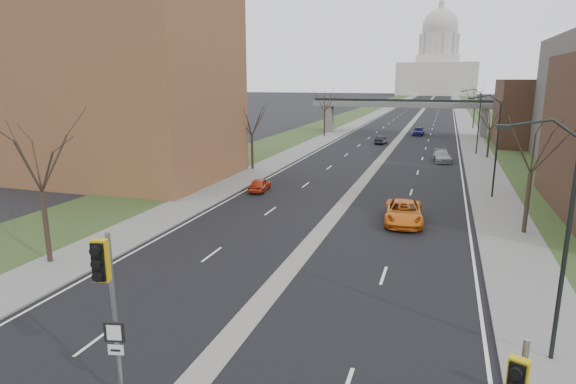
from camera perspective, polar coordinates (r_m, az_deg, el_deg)
The scene contains 25 objects.
road_surface at distance 162.43m, azimuth 15.57°, elevation 9.22°, with size 20.00×600.00×0.01m, color black.
median_strip at distance 162.43m, azimuth 15.57°, elevation 9.22°, with size 1.20×600.00×0.02m, color gray.
sidewalk_right at distance 162.31m, azimuth 19.85°, elevation 8.94°, with size 4.00×600.00×0.12m, color gray.
sidewalk_left at distance 163.42m, azimuth 11.31°, elevation 9.49°, with size 4.00×600.00×0.12m, color gray.
grass_verge_right at distance 162.59m, azimuth 21.98°, elevation 8.77°, with size 8.00×600.00×0.10m, color #2F451F.
grass_verge_left at distance 164.25m, azimuth 9.21°, elevation 9.59°, with size 8.00×600.00×0.10m, color #2F451F.
apartment_building at distance 53.70m, azimuth -21.18°, elevation 13.38°, with size 25.00×16.00×22.00m, color brown.
commercial_block_far at distance 83.37m, azimuth 28.33°, elevation 8.20°, with size 14.00×14.00×10.00m, color #473021.
pedestrian_bridge at distance 92.40m, azimuth 13.55°, elevation 9.65°, with size 34.00×3.00×6.45m.
capitol at distance 332.14m, azimuth 17.29°, elevation 14.15°, with size 48.00×42.00×55.75m.
streetlight_near at distance 18.54m, azimuth 28.56°, elevation 1.96°, with size 2.61×0.20×8.70m.
streetlight_mid at distance 44.19m, azimuth 22.75°, elevation 8.19°, with size 2.61×0.20×8.70m.
streetlight_far at distance 70.10m, azimuth 21.19°, elevation 9.83°, with size 2.61×0.20×8.70m.
tree_left_a at distance 28.82m, azimuth -27.66°, elevation 4.90°, with size 7.20×7.20×9.40m.
tree_left_b at distance 54.13m, azimuth -4.33°, elevation 9.14°, with size 6.75×6.75×8.81m.
tree_left_c at distance 86.47m, azimuth 4.40°, elevation 11.21°, with size 7.65×7.65×9.99m.
tree_right_a at distance 34.55m, azimuth 27.24°, elevation 6.09°, with size 7.20×7.20×9.40m.
tree_right_b at distance 67.30m, azimuth 22.96°, elevation 8.60°, with size 6.30×6.30×8.22m.
tree_right_c at distance 107.13m, azimuth 21.37°, elevation 10.74°, with size 7.65×7.65×9.99m.
signal_pole_median at distance 15.46m, azimuth -20.62°, elevation -10.98°, with size 0.72×0.95×5.66m.
car_left_near at distance 44.26m, azimuth -3.36°, elevation 0.89°, with size 1.45×3.61×1.23m, color #B53114.
car_left_far at distance 78.31m, azimuth 11.00°, elevation 6.08°, with size 1.33×3.81×1.25m, color black.
car_right_near at distance 35.37m, azimuth 13.55°, elevation -2.35°, with size 2.60×5.65×1.57m, color orange.
car_right_mid at distance 62.98m, azimuth 17.78°, elevation 4.06°, with size 1.94×4.78×1.39m, color gray.
car_right_far at distance 91.99m, azimuth 15.23°, elevation 6.99°, with size 1.83×4.55×1.55m, color navy.
Camera 1 is at (7.52, -11.94, 10.07)m, focal length 30.00 mm.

